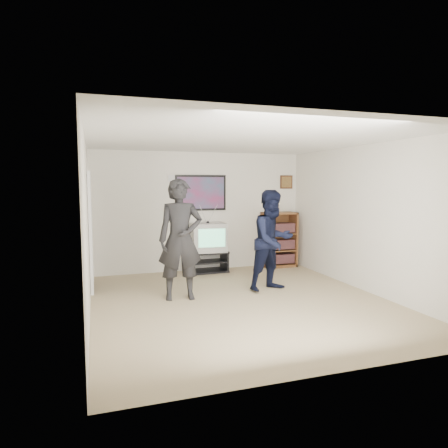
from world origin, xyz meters
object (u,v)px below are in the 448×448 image
bookshelf (279,240)px  person_short (273,240)px  person_tall (180,239)px  media_stand (206,262)px  crt_television (208,237)px

bookshelf → person_short: 2.03m
person_tall → person_short: (1.63, 0.04, -0.09)m
media_stand → crt_television: 0.52m
media_stand → person_short: size_ratio=0.51×
person_tall → crt_television: bearing=67.3°
media_stand → person_tall: person_tall is taller
media_stand → bookshelf: bearing=0.1°
bookshelf → person_tall: 3.18m
crt_television → bookshelf: size_ratio=0.58×
crt_television → person_short: (0.68, -1.71, 0.13)m
person_tall → bookshelf: bearing=40.5°
media_stand → bookshelf: 1.74m
crt_television → media_stand: bearing=-176.8°
crt_television → bookshelf: bookshelf is taller
crt_television → person_tall: 2.00m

